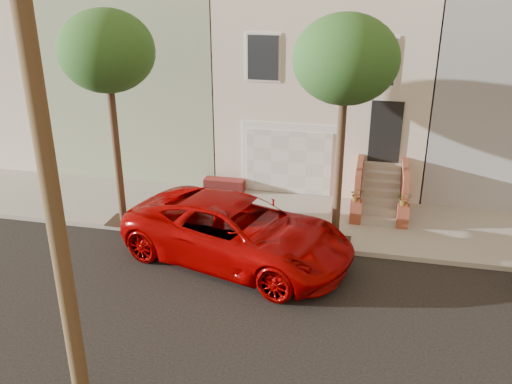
# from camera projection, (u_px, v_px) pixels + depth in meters

# --- Properties ---
(ground) EXTENTS (90.00, 90.00, 0.00)m
(ground) POSITION_uv_depth(u_px,v_px,m) (275.00, 322.00, 12.48)
(ground) COLOR black
(ground) RESTS_ON ground
(sidewalk) EXTENTS (40.00, 3.70, 0.15)m
(sidewalk) POSITION_uv_depth(u_px,v_px,m) (306.00, 220.00, 17.27)
(sidewalk) COLOR gray
(sidewalk) RESTS_ON ground
(house_row) EXTENTS (33.10, 11.70, 7.00)m
(house_row) POSITION_uv_depth(u_px,v_px,m) (330.00, 72.00, 21.16)
(house_row) COLOR beige
(house_row) RESTS_ON sidewalk
(tree_left) EXTENTS (2.70, 2.57, 6.30)m
(tree_left) POSITION_uv_depth(u_px,v_px,m) (107.00, 53.00, 15.08)
(tree_left) COLOR #2D2116
(tree_left) RESTS_ON sidewalk
(tree_mid) EXTENTS (2.70, 2.57, 6.30)m
(tree_mid) POSITION_uv_depth(u_px,v_px,m) (346.00, 61.00, 13.77)
(tree_mid) COLOR #2D2116
(tree_mid) RESTS_ON sidewalk
(pickup_truck) EXTENTS (6.82, 4.50, 1.74)m
(pickup_truck) POSITION_uv_depth(u_px,v_px,m) (238.00, 231.00, 14.76)
(pickup_truck) COLOR #980202
(pickup_truck) RESTS_ON ground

